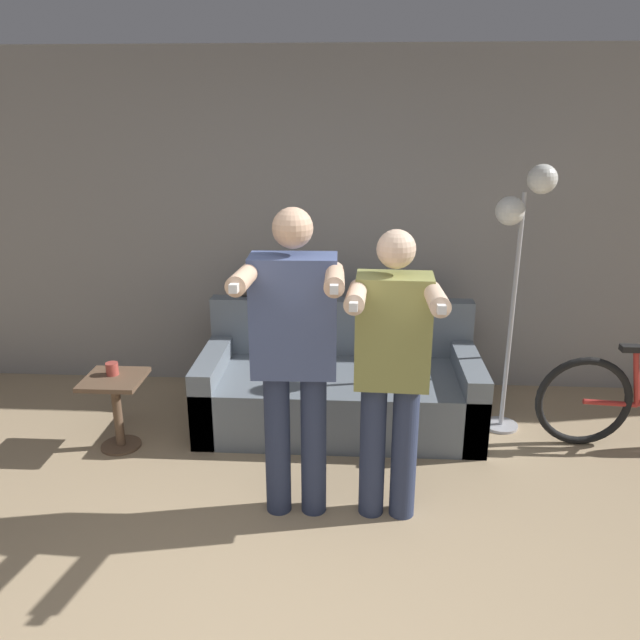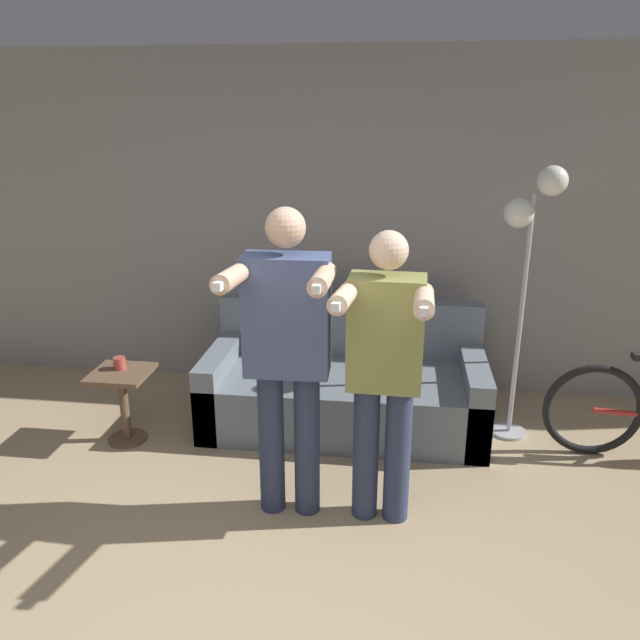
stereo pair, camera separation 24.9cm
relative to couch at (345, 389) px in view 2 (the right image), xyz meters
The scene contains 8 objects.
wall_back 1.29m from the couch, 109.82° to the left, with size 10.00×0.05×2.60m.
couch is the anchor object (origin of this frame).
person_left 1.33m from the couch, 100.93° to the right, with size 0.52×0.68×1.71m.
person_right 1.31m from the couch, 75.02° to the right, with size 0.47×0.68×1.60m.
cat 0.89m from the couch, 147.76° to the left, with size 0.41×0.14×0.17m.
floor_lamp 1.66m from the couch, ahead, with size 0.37×0.24×1.83m.
side_table 1.53m from the couch, 162.84° to the right, with size 0.38×0.38×0.51m.
cup 1.56m from the couch, 164.62° to the right, with size 0.08×0.08×0.08m.
Camera 2 is at (0.60, -1.86, 2.15)m, focal length 35.00 mm.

